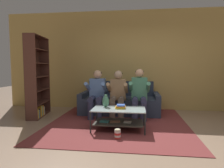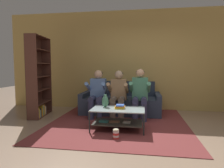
{
  "view_description": "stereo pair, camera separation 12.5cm",
  "coord_description": "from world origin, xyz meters",
  "px_view_note": "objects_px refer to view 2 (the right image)",
  "views": [
    {
      "loc": [
        -0.17,
        -3.54,
        1.27
      ],
      "look_at": [
        -0.73,
        0.85,
        0.88
      ],
      "focal_mm": 32.0,
      "sensor_mm": 36.0,
      "label": 1
    },
    {
      "loc": [
        -0.05,
        -3.52,
        1.27
      ],
      "look_at": [
        -0.73,
        0.85,
        0.88
      ],
      "focal_mm": 32.0,
      "sensor_mm": 36.0,
      "label": 2
    }
  ],
  "objects_px": {
    "coffee_table": "(118,116)",
    "vase": "(105,101)",
    "person_seated_middle": "(118,92)",
    "person_seated_left": "(97,92)",
    "popcorn_tub": "(116,134)",
    "bookshelf": "(38,83)",
    "couch": "(121,103)",
    "person_seated_right": "(140,92)",
    "book_stack": "(120,107)"
  },
  "relations": [
    {
      "from": "person_seated_middle",
      "to": "vase",
      "type": "relative_size",
      "value": 4.52
    },
    {
      "from": "person_seated_left",
      "to": "popcorn_tub",
      "type": "bearing_deg",
      "value": -65.21
    },
    {
      "from": "person_seated_left",
      "to": "bookshelf",
      "type": "height_order",
      "value": "bookshelf"
    },
    {
      "from": "person_seated_right",
      "to": "bookshelf",
      "type": "bearing_deg",
      "value": -177.99
    },
    {
      "from": "bookshelf",
      "to": "couch",
      "type": "bearing_deg",
      "value": 17.31
    },
    {
      "from": "person_seated_right",
      "to": "person_seated_middle",
      "type": "bearing_deg",
      "value": -179.56
    },
    {
      "from": "couch",
      "to": "person_seated_right",
      "type": "distance_m",
      "value": 0.85
    },
    {
      "from": "vase",
      "to": "popcorn_tub",
      "type": "distance_m",
      "value": 0.85
    },
    {
      "from": "coffee_table",
      "to": "couch",
      "type": "bearing_deg",
      "value": 94.04
    },
    {
      "from": "couch",
      "to": "person_seated_left",
      "type": "xyz_separation_m",
      "value": [
        -0.52,
        -0.56,
        0.36
      ]
    },
    {
      "from": "person_seated_middle",
      "to": "person_seated_right",
      "type": "distance_m",
      "value": 0.52
    },
    {
      "from": "person_seated_middle",
      "to": "vase",
      "type": "bearing_deg",
      "value": -102.41
    },
    {
      "from": "person_seated_right",
      "to": "vase",
      "type": "xyz_separation_m",
      "value": [
        -0.7,
        -0.79,
        -0.11
      ]
    },
    {
      "from": "couch",
      "to": "coffee_table",
      "type": "height_order",
      "value": "couch"
    },
    {
      "from": "coffee_table",
      "to": "bookshelf",
      "type": "relative_size",
      "value": 0.52
    },
    {
      "from": "couch",
      "to": "bookshelf",
      "type": "relative_size",
      "value": 1.04
    },
    {
      "from": "couch",
      "to": "book_stack",
      "type": "bearing_deg",
      "value": -84.42
    },
    {
      "from": "person_seated_left",
      "to": "popcorn_tub",
      "type": "height_order",
      "value": "person_seated_left"
    },
    {
      "from": "bookshelf",
      "to": "person_seated_middle",
      "type": "bearing_deg",
      "value": 2.41
    },
    {
      "from": "person_seated_middle",
      "to": "vase",
      "type": "xyz_separation_m",
      "value": [
        -0.17,
        -0.79,
        -0.09
      ]
    },
    {
      "from": "book_stack",
      "to": "bookshelf",
      "type": "bearing_deg",
      "value": 160.31
    },
    {
      "from": "vase",
      "to": "popcorn_tub",
      "type": "height_order",
      "value": "vase"
    },
    {
      "from": "person_seated_middle",
      "to": "coffee_table",
      "type": "relative_size",
      "value": 1.11
    },
    {
      "from": "couch",
      "to": "popcorn_tub",
      "type": "xyz_separation_m",
      "value": [
        0.14,
        -1.99,
        -0.19
      ]
    },
    {
      "from": "couch",
      "to": "person_seated_middle",
      "type": "xyz_separation_m",
      "value": [
        -0.0,
        -0.56,
        0.36
      ]
    },
    {
      "from": "person_seated_middle",
      "to": "coffee_table",
      "type": "height_order",
      "value": "person_seated_middle"
    },
    {
      "from": "couch",
      "to": "popcorn_tub",
      "type": "bearing_deg",
      "value": -86.01
    },
    {
      "from": "coffee_table",
      "to": "popcorn_tub",
      "type": "relative_size",
      "value": 5.72
    },
    {
      "from": "person_seated_middle",
      "to": "book_stack",
      "type": "height_order",
      "value": "person_seated_middle"
    },
    {
      "from": "book_stack",
      "to": "popcorn_tub",
      "type": "bearing_deg",
      "value": -90.18
    },
    {
      "from": "couch",
      "to": "bookshelf",
      "type": "bearing_deg",
      "value": -162.69
    },
    {
      "from": "person_seated_left",
      "to": "vase",
      "type": "distance_m",
      "value": 0.87
    },
    {
      "from": "vase",
      "to": "bookshelf",
      "type": "bearing_deg",
      "value": 159.69
    },
    {
      "from": "book_stack",
      "to": "person_seated_middle",
      "type": "bearing_deg",
      "value": 99.08
    },
    {
      "from": "couch",
      "to": "coffee_table",
      "type": "relative_size",
      "value": 2.0
    },
    {
      "from": "person_seated_middle",
      "to": "person_seated_left",
      "type": "bearing_deg",
      "value": 179.91
    },
    {
      "from": "vase",
      "to": "popcorn_tub",
      "type": "xyz_separation_m",
      "value": [
        0.31,
        -0.64,
        -0.46
      ]
    },
    {
      "from": "coffee_table",
      "to": "popcorn_tub",
      "type": "distance_m",
      "value": 0.56
    },
    {
      "from": "person_seated_right",
      "to": "popcorn_tub",
      "type": "relative_size",
      "value": 6.59
    },
    {
      "from": "person_seated_left",
      "to": "popcorn_tub",
      "type": "xyz_separation_m",
      "value": [
        0.66,
        -1.43,
        -0.55
      ]
    },
    {
      "from": "couch",
      "to": "vase",
      "type": "distance_m",
      "value": 1.39
    },
    {
      "from": "bookshelf",
      "to": "popcorn_tub",
      "type": "bearing_deg",
      "value": -31.33
    },
    {
      "from": "person_seated_left",
      "to": "bookshelf",
      "type": "bearing_deg",
      "value": -176.75
    },
    {
      "from": "coffee_table",
      "to": "vase",
      "type": "distance_m",
      "value": 0.4
    },
    {
      "from": "couch",
      "to": "book_stack",
      "type": "xyz_separation_m",
      "value": [
        0.14,
        -1.44,
        0.18
      ]
    },
    {
      "from": "vase",
      "to": "person_seated_middle",
      "type": "bearing_deg",
      "value": 77.59
    },
    {
      "from": "person_seated_left",
      "to": "coffee_table",
      "type": "distance_m",
      "value": 1.16
    },
    {
      "from": "vase",
      "to": "bookshelf",
      "type": "distance_m",
      "value": 2.05
    },
    {
      "from": "couch",
      "to": "coffee_table",
      "type": "distance_m",
      "value": 1.47
    },
    {
      "from": "person_seated_right",
      "to": "book_stack",
      "type": "xyz_separation_m",
      "value": [
        -0.38,
        -0.88,
        -0.19
      ]
    }
  ]
}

